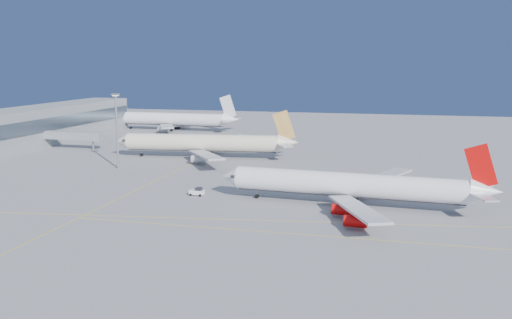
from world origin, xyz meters
The scene contains 9 objects.
ground centered at (0.00, 0.00, 0.00)m, with size 500.00×500.00×0.00m, color slate.
terminal centered at (-114.93, 85.00, 7.51)m, with size 18.40×110.00×15.00m.
jet_bridge centered at (-93.11, 72.00, 5.17)m, with size 23.60×3.60×6.90m.
taxiway_lines centered at (-14.71, 6.34, 0.01)m, with size 118.86×140.00×0.02m.
airliner_virgin centered at (15.66, 10.73, 4.77)m, with size 64.22×57.53×15.84m.
airliner_etihad centered at (-39.07, 65.83, 5.14)m, with size 64.65×59.34×16.87m.
airliner_third centered at (-80.13, 137.80, 5.35)m, with size 65.82×60.78×17.68m.
pushback_tug centered at (-22.59, 11.70, 0.94)m, with size 3.72×2.40×2.04m.
light_mast centered at (-58.87, 39.93, 13.69)m, with size 2.01×2.01×23.20m.
Camera 1 is at (25.40, -118.51, 32.79)m, focal length 40.00 mm.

